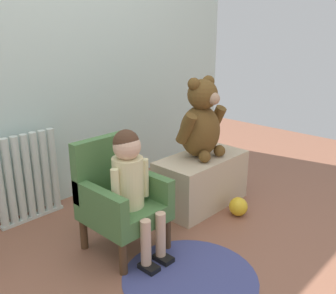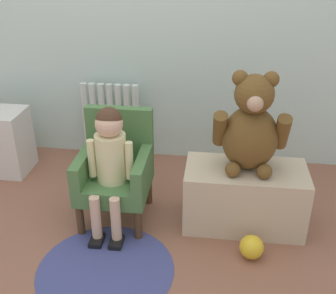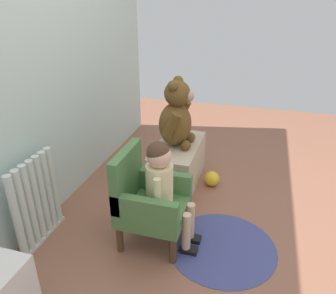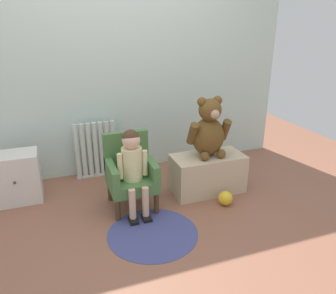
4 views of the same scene
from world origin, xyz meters
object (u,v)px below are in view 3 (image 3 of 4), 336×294
Objects in this scene: child_armchair at (147,199)px; large_teddy_bear at (176,117)px; floor_rug at (222,247)px; low_bench at (178,164)px; child_figure at (163,180)px; toy_ball at (212,179)px; radiator at (37,202)px.

large_teddy_bear reaches higher than child_armchair.
floor_rug is at bearing -144.25° from large_teddy_bear.
large_teddy_bear is at bearing 0.86° from child_armchair.
large_teddy_bear is (0.00, 0.02, 0.42)m from low_bench.
large_teddy_bear is (0.75, 0.12, 0.14)m from child_figure.
large_teddy_bear is at bearing 96.56° from toy_ball.
radiator is 0.92× the size of child_armchair.
low_bench is 5.30× the size of toy_ball.
radiator is at bearing 101.75° from floor_rug.
child_figure is at bearing -170.94° from large_teddy_bear.
radiator is at bearing 144.69° from large_teddy_bear.
floor_rug is 5.49× the size of toy_ball.
child_armchair is at bearing 179.53° from low_bench.
floor_rug is at bearing -83.22° from child_figure.
radiator is 0.81× the size of child_figure.
low_bench is at bearing 97.35° from toy_ball.
floor_rug is at bearing -165.36° from toy_ball.
toy_ball is at bearing -82.65° from low_bench.
large_teddy_bear is at bearing 35.75° from floor_rug.
toy_ball is at bearing -13.85° from child_figure.
child_armchair is 0.88m from toy_ball.
large_teddy_bear reaches higher than toy_ball.
floor_rug is (-0.70, -0.50, -0.60)m from large_teddy_bear.
large_teddy_bear is 0.79× the size of floor_rug.
large_teddy_bear reaches higher than child_figure.
child_armchair is 5.00× the size of toy_ball.
toy_ball is at bearing -21.03° from child_armchair.
child_armchair is 0.58m from floor_rug.
radiator reaches higher than low_bench.
low_bench is at bearing 34.89° from floor_rug.
low_bench is at bearing 7.78° from child_figure.
child_armchair is 0.80m from large_teddy_bear.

